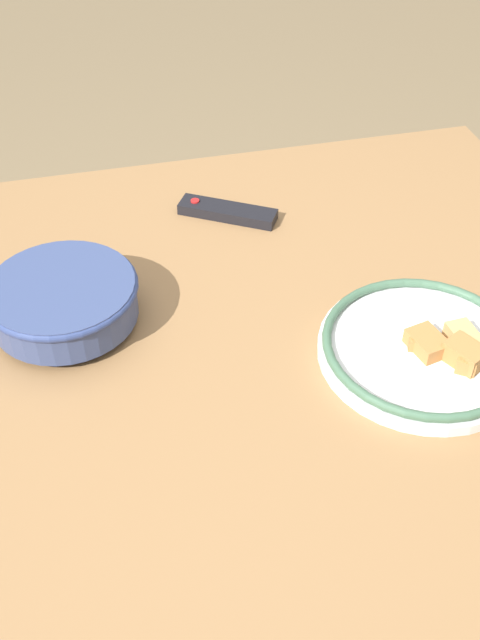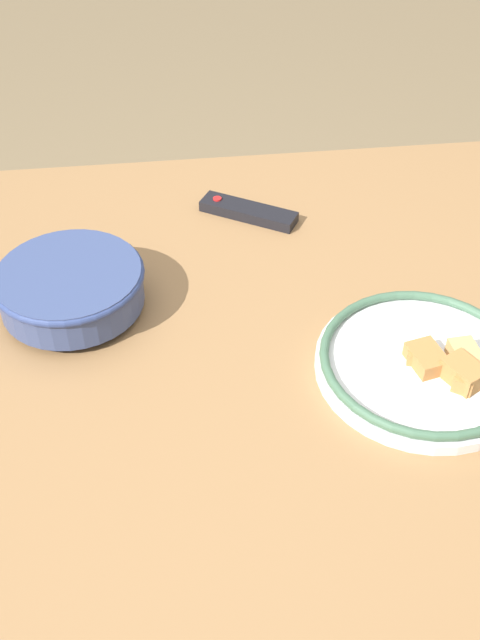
# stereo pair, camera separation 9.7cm
# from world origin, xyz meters

# --- Properties ---
(ground_plane) EXTENTS (8.00, 8.00, 0.00)m
(ground_plane) POSITION_xyz_m (0.00, 0.00, 0.00)
(ground_plane) COLOR #7F6B4C
(dining_table) EXTENTS (1.26, 1.08, 0.77)m
(dining_table) POSITION_xyz_m (0.00, 0.00, 0.69)
(dining_table) COLOR olive
(dining_table) RESTS_ON ground_plane
(noodle_bowl) EXTENTS (0.24, 0.24, 0.08)m
(noodle_bowl) POSITION_xyz_m (-0.27, 0.09, 0.82)
(noodle_bowl) COLOR #384775
(noodle_bowl) RESTS_ON dining_table
(food_plate) EXTENTS (0.31, 0.31, 0.05)m
(food_plate) POSITION_xyz_m (0.24, -0.12, 0.79)
(food_plate) COLOR white
(food_plate) RESTS_ON dining_table
(tv_remote) EXTENTS (0.18, 0.13, 0.02)m
(tv_remote) POSITION_xyz_m (0.04, 0.32, 0.78)
(tv_remote) COLOR black
(tv_remote) RESTS_ON dining_table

